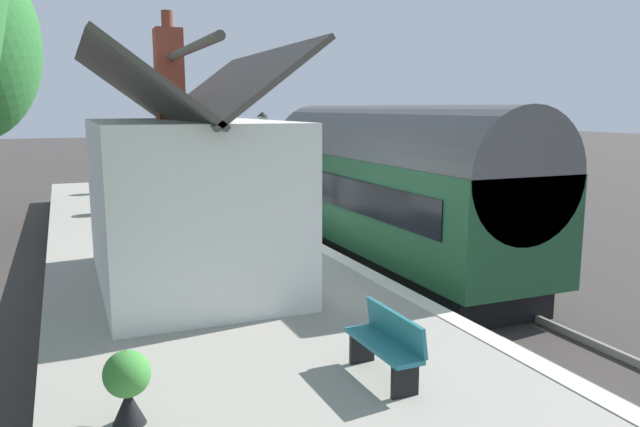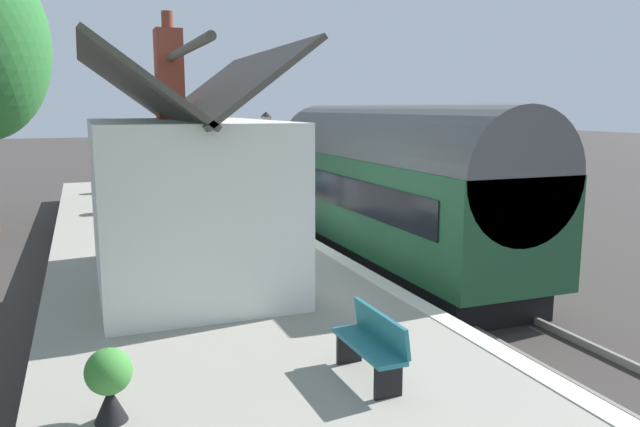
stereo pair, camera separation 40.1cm
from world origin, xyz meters
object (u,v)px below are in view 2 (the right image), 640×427
at_px(planter_bench_right, 105,204).
at_px(bench_by_lamp, 185,189).
at_px(planter_by_door, 109,381).
at_px(bench_mid_platform, 372,343).
at_px(station_building, 185,195).
at_px(planter_corner_building, 108,182).
at_px(lamp_post_platform, 267,146).
at_px(train, 392,186).

bearing_deg(planter_bench_right, bench_by_lamp, -58.38).
relative_size(bench_by_lamp, planter_by_door, 1.63).
bearing_deg(bench_mid_platform, station_building, 14.73).
distance_m(planter_corner_building, lamp_post_platform, 10.24).
distance_m(bench_mid_platform, planter_bench_right, 14.72).
bearing_deg(bench_mid_platform, planter_corner_building, 6.91).
bearing_deg(planter_by_door, planter_bench_right, -1.95).
bearing_deg(planter_corner_building, train, -151.58).
bearing_deg(planter_bench_right, bench_mid_platform, -169.43).
height_order(station_building, lamp_post_platform, station_building).
xyz_separation_m(planter_corner_building, planter_by_door, (-19.63, 0.80, 0.01)).
bearing_deg(planter_bench_right, planter_corner_building, -3.43).
bearing_deg(lamp_post_platform, station_building, 147.70).
xyz_separation_m(train, planter_corner_building, (12.16, 6.58, -0.95)).
bearing_deg(station_building, train, -70.58).
bearing_deg(lamp_post_platform, planter_by_door, 155.01).
bearing_deg(lamp_post_platform, train, -139.32).
distance_m(train, station_building, 6.00).
bearing_deg(bench_by_lamp, train, -155.21).
bearing_deg(bench_mid_platform, lamp_post_platform, -9.04).
xyz_separation_m(bench_mid_platform, lamp_post_platform, (10.46, -1.66, 1.87)).
relative_size(planter_by_door, lamp_post_platform, 0.26).
relative_size(train, lamp_post_platform, 3.21).
distance_m(planter_by_door, lamp_post_platform, 11.64).
distance_m(train, lamp_post_platform, 3.99).
bearing_deg(planter_corner_building, planter_bench_right, 176.57).
distance_m(station_building, bench_by_lamp, 10.90).
xyz_separation_m(bench_mid_platform, planter_corner_building, (19.68, 2.39, -0.01)).
height_order(planter_bench_right, planter_by_door, planter_by_door).
height_order(station_building, planter_corner_building, station_building).
distance_m(train, planter_by_door, 10.54).
relative_size(train, planter_corner_building, 11.81).
relative_size(train, station_building, 1.75).
relative_size(station_building, bench_mid_platform, 4.34).
distance_m(bench_mid_platform, planter_by_door, 3.19).
relative_size(bench_by_lamp, bench_mid_platform, 1.01).
relative_size(planter_corner_building, lamp_post_platform, 0.27).
bearing_deg(planter_bench_right, planter_by_door, 178.05).
relative_size(station_building, planter_by_door, 7.03).
distance_m(train, planter_bench_right, 9.85).
distance_m(station_building, planter_corner_building, 14.24).
bearing_deg(planter_bench_right, train, -135.24).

